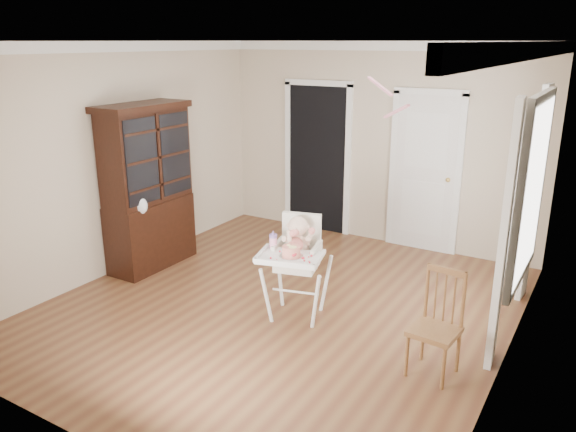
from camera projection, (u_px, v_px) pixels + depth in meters
The scene contains 16 objects.
floor at pixel (280, 306), 5.98m from camera, with size 5.00×5.00×0.00m, color brown.
ceiling at pixel (279, 41), 5.17m from camera, with size 5.00×5.00×0.00m, color white.
wall_back at pixel (377, 145), 7.62m from camera, with size 4.50×4.50×0.00m, color #C2AF97.
wall_left at pixel (119, 159), 6.68m from camera, with size 5.00×5.00×0.00m, color #C2AF97.
wall_right at pixel (520, 218), 4.47m from camera, with size 5.00×5.00×0.00m, color #C2AF97.
crown_molding at pixel (279, 48), 5.19m from camera, with size 4.50×5.00×0.12m, color white, non-canonical shape.
doorway at pixel (317, 156), 8.12m from camera, with size 1.06×0.05×2.22m.
closet_door at pixel (425, 175), 7.35m from camera, with size 0.96×0.09×2.13m.
window_right at pixel (526, 201), 5.18m from camera, with size 0.13×1.84×2.30m.
high_chair at pixel (297, 256), 5.57m from camera, with size 0.78×0.89×1.08m.
baby at pixel (298, 240), 5.54m from camera, with size 0.35×0.25×0.47m.
cake at pixel (291, 251), 5.30m from camera, with size 0.23×0.23×0.10m.
sippy_cup at pixel (273, 241), 5.50m from camera, with size 0.08×0.08×0.19m.
china_cabinet at pixel (148, 187), 6.79m from camera, with size 0.53×1.19×2.01m.
dining_chair at pixel (436, 327), 4.67m from camera, with size 0.41×0.41×0.91m.
streamer at pixel (380, 86), 5.25m from camera, with size 0.03×0.50×0.02m, color pink, non-canonical shape.
Camera 1 is at (2.86, -4.60, 2.71)m, focal length 35.00 mm.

